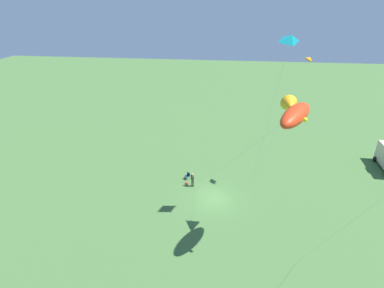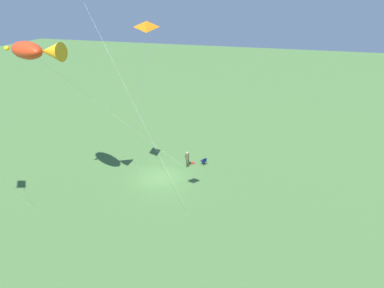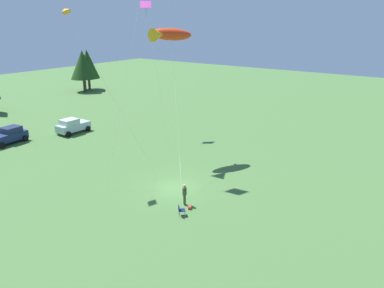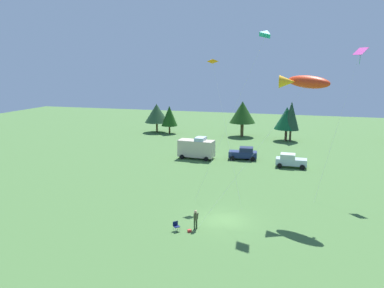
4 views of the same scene
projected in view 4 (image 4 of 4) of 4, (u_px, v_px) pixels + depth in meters
The scene contains 12 objects.
ground_plane at pixel (224, 220), 34.41m from camera, with size 160.00×160.00×0.00m, color #446C36.
person_kite_flyer at pixel (196, 218), 32.32m from camera, with size 0.49×0.50×1.74m.
folding_chair at pixel (176, 225), 32.12m from camera, with size 0.68×0.68×0.82m.
backpack_on_grass at pixel (190, 231), 31.92m from camera, with size 0.32×0.22×0.22m, color red.
van_camper_beige at pixel (197, 148), 57.04m from camera, with size 5.52×2.86×3.34m.
car_navy_hatch at pixel (244, 153), 56.60m from camera, with size 4.36×2.57×1.89m.
car_silver_compact at pixel (290, 161), 52.26m from camera, with size 4.20×2.21×1.89m.
treeline_distant at pixel (295, 115), 71.46m from camera, with size 54.76×8.10×8.13m.
kite_large_fish at pixel (303, 82), 35.37m from camera, with size 10.94×9.58×13.15m.
kite_diamond_rainbow at pixel (360, 55), 40.74m from camera, with size 4.88×7.30×15.90m.
kite_delta_teal at pixel (267, 33), 35.21m from camera, with size 7.64×1.99×17.38m.
kite_delta_orange at pixel (213, 62), 40.24m from camera, with size 4.93×5.80×14.77m.
Camera 4 is at (6.23, -31.77, 13.91)m, focal length 35.00 mm.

